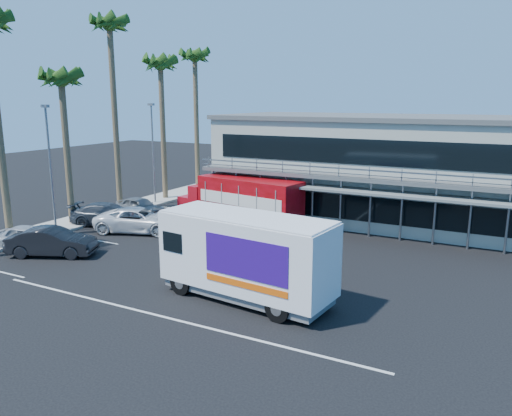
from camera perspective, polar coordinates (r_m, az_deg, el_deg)
The scene contains 16 objects.
ground at distance 25.09m, azimuth -1.90°, elevation -7.28°, with size 120.00×120.00×0.00m, color black.
building at distance 36.82m, azimuth 13.86°, elevation 4.56°, with size 22.40×12.00×7.30m.
curb_strip at distance 38.57m, azimuth -17.03°, elevation -0.69°, with size 3.00×32.00×0.16m, color #A5A399.
palm_c at distance 35.54m, azimuth -21.33°, elevation 12.81°, with size 2.80×2.80×10.75m.
palm_d at distance 39.47m, azimuth -16.33°, elevation 18.26°, with size 2.80×2.80×14.75m.
palm_e at distance 42.74m, azimuth -10.85°, elevation 15.03°, with size 2.80×2.80×12.25m.
palm_f at distance 47.45m, azimuth -6.99°, elevation 15.96°, with size 2.80×2.80×13.25m.
light_pole_near at distance 33.93m, azimuth -22.47°, elevation 4.78°, with size 0.50×0.25×8.09m.
light_pole_far at distance 41.00m, azimuth -11.70°, elevation 6.62°, with size 0.50×0.25×8.09m.
red_truck at distance 34.02m, azimuth -1.62°, elevation 1.07°, with size 9.80×3.74×3.22m.
white_van at distance 21.14m, azimuth -1.14°, elevation -5.45°, with size 7.81×3.39×3.70m.
parked_car_a at distance 31.34m, azimuth -24.39°, elevation -3.06°, with size 1.64×4.08×1.39m, color #AFB1B6.
parked_car_b at distance 29.54m, azimuth -22.27°, elevation -3.61°, with size 1.64×4.70×1.55m, color black.
parked_car_c at distance 33.06m, azimuth -13.18°, elevation -1.34°, with size 2.59×5.62×1.56m, color silver.
parked_car_d at distance 35.32m, azimuth -16.48°, elevation -0.71°, with size 2.10×5.17×1.50m, color #2C323B.
parked_car_e at distance 37.62m, azimuth -13.10°, elevation 0.17°, with size 1.63×4.05×1.38m, color slate.
Camera 1 is at (11.75, -20.51, 8.44)m, focal length 35.00 mm.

